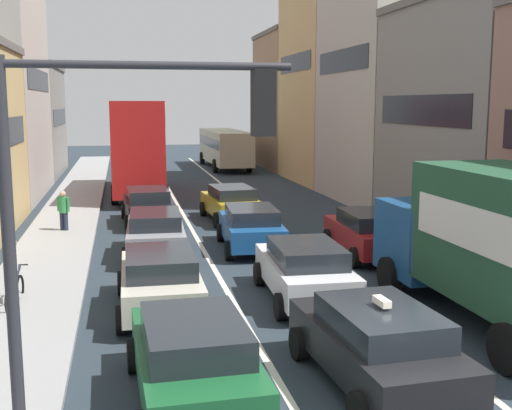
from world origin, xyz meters
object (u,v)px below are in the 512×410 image
Objects in this scene: pedestrian_near_kerb at (63,209)px; sedan_centre_lane_second at (305,269)px; sedan_left_lane_front at (193,357)px; coupe_centre_lane_fourth at (231,202)px; sedan_left_lane_fourth at (148,205)px; traffic_light_pole at (113,196)px; sedan_left_lane_third at (155,232)px; bus_mid_queue_primary at (139,143)px; hatchback_centre_lane_third at (251,227)px; cyclist_on_sidewalk at (13,274)px; sedan_right_lane_behind_truck at (369,232)px; removalist_box_truck at (498,240)px; taxi_centre_lane_front at (377,343)px; wagon_left_lane_second at (160,279)px; bus_far_queue_secondary at (225,145)px.

sedan_centre_lane_second is at bearing -114.87° from pedestrian_near_kerb.
coupe_centre_lane_fourth is at bearing -13.39° from sedan_left_lane_front.
sedan_left_lane_fourth is at bearing -1.45° from sedan_left_lane_front.
traffic_light_pole reaches higher than coupe_centre_lane_fourth.
sedan_left_lane_fourth is at bearing 2.32° from sedan_left_lane_third.
hatchback_centre_lane_third is at bearing -164.85° from bus_mid_queue_primary.
sedan_right_lane_behind_truck is at bearing -67.00° from cyclist_on_sidewalk.
hatchback_centre_lane_third is at bearing -17.80° from sedan_left_lane_front.
sedan_centre_lane_second is at bearing 51.50° from removalist_box_truck.
taxi_centre_lane_front is at bearing -125.39° from pedestrian_near_kerb.
bus_mid_queue_primary is at bearing 0.09° from wagon_left_lane_second.
sedan_centre_lane_second is 0.99× the size of coupe_centre_lane_fourth.
taxi_centre_lane_front reaches higher than sedan_centre_lane_second.
hatchback_centre_lane_third is 3.96m from sedan_right_lane_behind_truck.
pedestrian_near_kerb is at bearing 97.77° from coupe_centre_lane_fourth.
sedan_left_lane_front is at bearing -177.41° from sedan_left_lane_third.
removalist_box_truck is 4.47× the size of cyclist_on_sidewalk.
taxi_centre_lane_front is 1.02× the size of wagon_left_lane_second.
coupe_centre_lane_fourth is at bearing 0.86° from hatchback_centre_lane_third.
cyclist_on_sidewalk is (-2.55, 7.94, -2.97)m from traffic_light_pole.
taxi_centre_lane_front is at bearing -170.39° from bus_mid_queue_primary.
sedan_left_lane_fourth is at bearing -0.43° from wagon_left_lane_second.
removalist_box_truck is 7.06m from sedan_right_lane_behind_truck.
removalist_box_truck is at bearing -160.68° from bus_mid_queue_primary.
sedan_left_lane_front and sedan_centre_lane_second have the same top height.
coupe_centre_lane_fourth and sedan_right_lane_behind_truck have the same top height.
bus_mid_queue_primary is at bearing -1.42° from sedan_left_lane_front.
bus_mid_queue_primary is 6.12× the size of cyclist_on_sidewalk.
sedan_centre_lane_second is at bearing -86.93° from wagon_left_lane_second.
bus_far_queue_secondary is at bearing -8.20° from taxi_centre_lane_front.
removalist_box_truck is 0.73× the size of bus_mid_queue_primary.
hatchback_centre_lane_third is at bearing -83.05° from sedan_left_lane_third.
traffic_light_pole is at bearing 148.28° from sedan_left_lane_front.
cyclist_on_sidewalk reaches higher than hatchback_centre_lane_third.
sedan_left_lane_front is 6.99m from cyclist_on_sidewalk.
sedan_left_lane_fourth is at bearing 85.68° from coupe_centre_lane_fourth.
bus_far_queue_secondary is at bearing 8.48° from pedestrian_near_kerb.
cyclist_on_sidewalk is 1.04× the size of pedestrian_near_kerb.
traffic_light_pole reaches higher than bus_mid_queue_primary.
traffic_light_pole reaches higher than wagon_left_lane_second.
bus_mid_queue_primary is at bearing 152.77° from bus_far_queue_secondary.
wagon_left_lane_second is (-0.25, 4.96, 0.00)m from sedan_left_lane_front.
traffic_light_pole is at bearing -157.08° from cyclist_on_sidewalk.
sedan_right_lane_behind_truck is at bearing 179.36° from bus_far_queue_secondary.
sedan_left_lane_front is 2.62× the size of pedestrian_near_kerb.
taxi_centre_lane_front is 1.00× the size of hatchback_centre_lane_third.
removalist_box_truck is at bearing -73.17° from sedan_left_lane_front.
sedan_centre_lane_second is 5.35m from sedan_right_lane_behind_truck.
sedan_left_lane_fourth is at bearing -177.58° from bus_mid_queue_primary.
hatchback_centre_lane_third and sedan_left_lane_fourth have the same top height.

